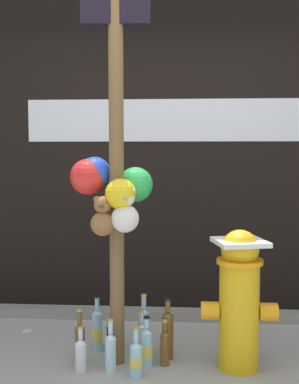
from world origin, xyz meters
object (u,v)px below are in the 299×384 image
at_px(fire_hydrant, 239,297).
at_px(bottle_5, 147,347).
at_px(memorial_post, 113,161).
at_px(bottle_3, 112,331).
at_px(bottle_8, 81,354).
at_px(bottle_9, 142,339).
at_px(bottle_10, 168,333).
at_px(bottle_0, 80,341).
at_px(bottle_6, 144,329).
at_px(bottle_7, 97,330).
at_px(bottle_2, 111,350).
at_px(bottle_1, 165,347).
at_px(bottle_4, 136,359).

relative_size(fire_hydrant, bottle_5, 2.70).
distance_m(memorial_post, bottle_3, 1.25).
relative_size(fire_hydrant, bottle_8, 3.13).
distance_m(bottle_9, bottle_10, 0.18).
height_order(fire_hydrant, bottle_0, fire_hydrant).
bearing_deg(bottle_10, bottle_5, -132.91).
xyz_separation_m(bottle_6, bottle_7, (-0.33, -0.03, -0.00)).
relative_size(fire_hydrant, bottle_3, 2.62).
bearing_deg(bottle_3, bottle_5, -47.15).
bearing_deg(bottle_8, bottle_6, 43.81).
bearing_deg(bottle_6, bottle_2, -118.60).
xyz_separation_m(bottle_2, bottle_7, (-0.14, 0.31, 0.02)).
bearing_deg(bottle_9, bottle_2, -129.71).
distance_m(bottle_5, bottle_7, 0.44).
relative_size(bottle_1, bottle_10, 0.73).
height_order(memorial_post, bottle_6, memorial_post).
bearing_deg(bottle_0, bottle_7, 66.47).
distance_m(memorial_post, bottle_7, 1.23).
bearing_deg(bottle_0, bottle_1, -0.88).
bearing_deg(bottle_9, bottle_7, 164.75).
bearing_deg(bottle_5, bottle_6, 98.26).
relative_size(memorial_post, bottle_0, 7.12).
distance_m(bottle_4, bottle_7, 0.51).
distance_m(bottle_0, bottle_10, 0.60).
xyz_separation_m(bottle_1, bottle_9, (-0.16, 0.11, 0.01)).
height_order(bottle_4, bottle_9, bottle_9).
height_order(memorial_post, bottle_10, memorial_post).
xyz_separation_m(fire_hydrant, bottle_9, (-0.64, 0.13, -0.35)).
height_order(memorial_post, bottle_2, memorial_post).
bearing_deg(bottle_8, memorial_post, 37.16).
xyz_separation_m(bottle_0, bottle_7, (0.08, 0.19, 0.01)).
bearing_deg(bottle_1, bottle_9, 144.23).
relative_size(bottle_8, bottle_9, 0.89).
height_order(memorial_post, bottle_4, memorial_post).
height_order(bottle_7, bottle_8, bottle_7).
xyz_separation_m(memorial_post, bottle_7, (-0.14, 0.18, -1.20)).
xyz_separation_m(fire_hydrant, bottle_7, (-0.97, 0.22, -0.32)).
relative_size(bottle_2, bottle_7, 0.85).
distance_m(bottle_3, bottle_8, 0.41).
bearing_deg(bottle_4, bottle_8, 169.95).
bearing_deg(memorial_post, bottle_4, -51.38).
xyz_separation_m(fire_hydrant, bottle_2, (-0.83, -0.09, -0.34)).
xyz_separation_m(bottle_5, bottle_10, (0.13, 0.14, 0.04)).
relative_size(bottle_0, bottle_4, 1.13).
height_order(bottle_1, bottle_6, bottle_6).
height_order(bottle_2, bottle_4, bottle_2).
height_order(bottle_8, bottle_10, bottle_10).
height_order(bottle_2, bottle_9, bottle_2).
relative_size(bottle_1, bottle_8, 1.05).
bearing_deg(bottle_4, bottle_7, 128.30).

